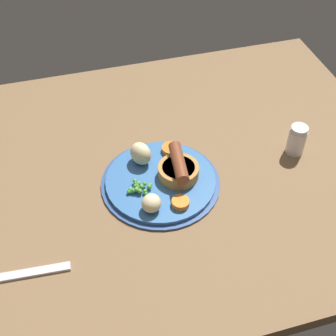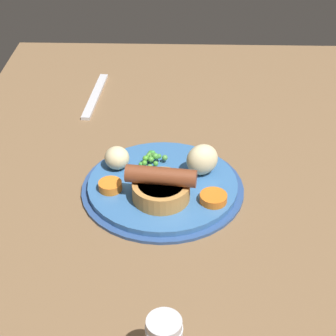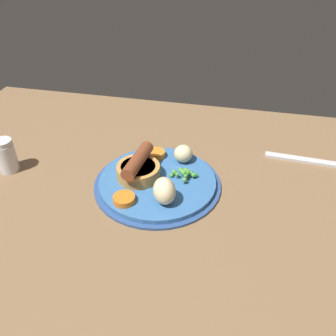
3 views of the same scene
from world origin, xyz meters
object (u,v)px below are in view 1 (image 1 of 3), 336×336
Objects in this scene: dinner_plate at (161,182)px; fork at (18,275)px; pea_pile at (139,187)px; salt_shaker at (297,140)px; potato_chunk_0 at (141,154)px; potato_chunk_1 at (151,203)px; carrot_slice_1 at (171,149)px; carrot_slice_0 at (180,203)px; sausage_pudding at (178,169)px.

fork is at bearing -154.23° from dinner_plate.
salt_shaker reaches higher than pea_pile.
potato_chunk_0 is (-2.64, 5.89, 3.28)cm from dinner_plate.
potato_chunk_1 is 0.55× the size of salt_shaker.
potato_chunk_1 reaches higher than carrot_slice_1.
dinner_plate is 30.85cm from salt_shaker.
carrot_slice_0 is (4.58, -13.51, -1.81)cm from potato_chunk_0.
fork is at bearing -164.68° from potato_chunk_1.
potato_chunk_1 is 26.77cm from fork.
fork is (-25.66, -7.03, -2.89)cm from potato_chunk_1.
sausage_pudding reaches higher than fork.
potato_chunk_1 is (-7.47, -7.06, -0.23)cm from sausage_pudding.
potato_chunk_0 reaches higher than carrot_slice_0.
sausage_pudding is at bearing -94.45° from carrot_slice_1.
dinner_plate is 4.95× the size of potato_chunk_0.
carrot_slice_1 is 27.09cm from salt_shaker.
potato_chunk_0 is at bearing 53.73° from sausage_pudding.
sausage_pudding is 26.96cm from salt_shaker.
carrot_slice_0 is 0.49× the size of salt_shaker.
pea_pile is 5.53cm from potato_chunk_1.
dinner_plate is 4.72cm from sausage_pudding.
salt_shaker is (30.69, 1.27, 2.90)cm from dinner_plate.
potato_chunk_1 reaches higher than dinner_plate.
salt_shaker is at bearing 17.18° from carrot_slice_0.
pea_pile is at bearing -159.64° from dinner_plate.
fork is 62.10cm from salt_shaker.
potato_chunk_1 is at bearing 175.25° from carrot_slice_0.
salt_shaker reaches higher than potato_chunk_0.
fork is (-24.49, -12.37, -2.09)cm from pea_pile.
carrot_slice_0 is at bearing -4.75° from potato_chunk_1.
salt_shaker reaches higher than fork.
potato_chunk_1 is 1.12× the size of carrot_slice_0.
potato_chunk_0 is at bearing -167.82° from carrot_slice_1.
sausage_pudding is 7.65cm from carrot_slice_1.
pea_pile is at bearing -175.05° from salt_shaker.
fork is at bearing -153.20° from pea_pile.
carrot_slice_1 is at bearing 61.04° from potato_chunk_1.
dinner_plate is 2.38× the size of sausage_pudding.
potato_chunk_1 is (-1.07, -13.04, -0.66)cm from potato_chunk_0.
pea_pile is at bearing 108.02° from sausage_pudding.
salt_shaker reaches higher than carrot_slice_0.
sausage_pudding reaches higher than potato_chunk_1.
potato_chunk_0 reaches higher than potato_chunk_1.
pea_pile reaches higher than carrot_slice_1.
sausage_pudding is at bearing -177.10° from salt_shaker.
carrot_slice_0 is 0.19× the size of fork.
potato_chunk_1 reaches higher than carrot_slice_0.
dinner_plate is 4.55× the size of pea_pile.
pea_pile is at bearing 102.38° from potato_chunk_1.
carrot_slice_1 is (2.41, 15.02, -0.05)cm from carrot_slice_0.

